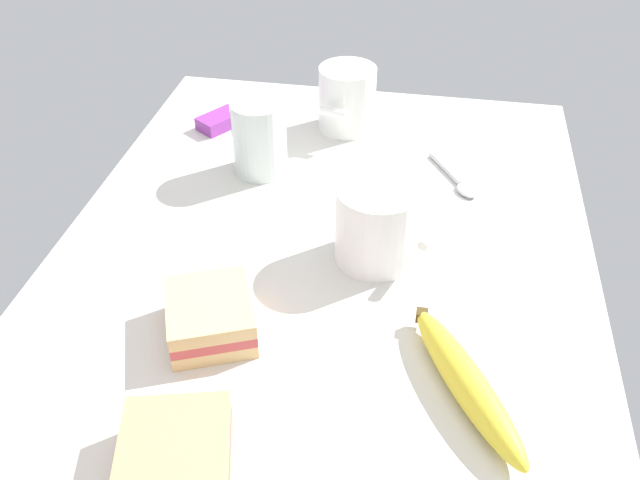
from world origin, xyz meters
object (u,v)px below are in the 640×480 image
Objects in this scene: coffee_mug_milky at (377,223)px; glass_of_milk at (260,141)px; sandwich_side at (210,316)px; banana at (467,383)px; spoon at (458,182)px; coffee_mug_black at (347,98)px; sandwich_main at (176,458)px; snack_bar at (233,115)px.

glass_of_milk is at bearing -132.07° from coffee_mug_milky.
banana is (3.73, 26.03, -0.49)cm from sandwich_side.
glass_of_milk reaches higher than spoon.
coffee_mug_black reaches higher than sandwich_side.
sandwich_main is (31.61, -13.22, -2.75)cm from coffee_mug_milky.
coffee_mug_black is 17.25cm from glass_of_milk.
coffee_mug_black is at bearing 175.04° from sandwich_main.
coffee_mug_milky is at bearing -150.50° from banana.
banana is 1.62× the size of snack_bar.
spoon is 0.93× the size of snack_bar.
sandwich_side is (15.11, -15.37, -2.75)cm from coffee_mug_milky.
coffee_mug_milky is 1.01× the size of sandwich_side.
sandwich_main is 0.99× the size of sandwich_side.
coffee_mug_milky is (30.17, 7.86, -0.04)cm from coffee_mug_black.
coffee_mug_milky is 21.88cm from banana.
banana reaches higher than spoon.
snack_bar is (-29.07, -25.59, -3.95)cm from coffee_mug_milky.
sandwich_side is 1.03× the size of snack_bar.
coffee_mug_black is 22.12cm from spoon.
coffee_mug_milky is at bearing 75.44° from snack_bar.
snack_bar is at bearing -86.43° from coffee_mug_black.
sandwich_main is at bearing -4.96° from coffee_mug_black.
coffee_mug_milky is 0.64× the size of banana.
spoon is at bearing 155.09° from sandwich_main.
coffee_mug_milky is 21.73cm from sandwich_side.
glass_of_milk is at bearing -87.72° from spoon.
sandwich_side is 45.36cm from snack_bar.
spoon is (-36.02, -1.21, -1.33)cm from banana.
coffee_mug_black is at bearing 170.58° from sandwich_side.
sandwich_side is 40.77cm from spoon.
sandwich_side is at bearing 4.53° from glass_of_milk.
glass_of_milk reaches higher than sandwich_side.
coffee_mug_black is 0.92× the size of sandwich_main.
sandwich_main is at bearing -61.86° from banana.
coffee_mug_milky is 20.14cm from spoon.
coffee_mug_milky reaches higher than snack_bar.
coffee_mug_black is at bearing 127.64° from snack_bar.
banana is at bearing 118.14° from sandwich_main.
coffee_mug_milky is 1.04× the size of snack_bar.
sandwich_side reaches higher than banana.
glass_of_milk is 0.89× the size of snack_bar.
spoon is 37.00cm from snack_bar.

